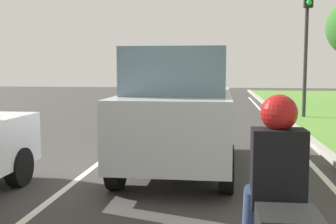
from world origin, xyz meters
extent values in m
plane|color=#383533|center=(0.00, 14.00, 0.00)|extent=(60.00, 60.00, 0.00)
cube|color=silver|center=(-0.70, 14.00, 0.00)|extent=(0.12, 32.00, 0.01)
cube|color=silver|center=(3.60, 14.00, 0.00)|extent=(0.12, 32.00, 0.01)
cube|color=#9E9B93|center=(4.10, 14.00, 0.06)|extent=(0.24, 48.00, 0.12)
cube|color=#B7BABF|center=(0.99, 9.41, 0.93)|extent=(1.91, 4.50, 1.10)
cube|color=slate|center=(0.99, 9.26, 1.88)|extent=(1.70, 2.70, 0.80)
cylinder|color=black|center=(0.11, 10.94, 0.38)|extent=(0.22, 0.76, 0.76)
cylinder|color=black|center=(1.86, 10.94, 0.38)|extent=(0.22, 0.76, 0.76)
cylinder|color=black|center=(0.12, 7.88, 0.38)|extent=(0.22, 0.76, 0.76)
cylinder|color=black|center=(1.87, 7.88, 0.38)|extent=(0.22, 0.76, 0.76)
cylinder|color=black|center=(-1.51, 7.85, 0.32)|extent=(0.22, 0.64, 0.64)
ellipsoid|color=#0C143F|center=(2.20, 5.04, 0.80)|extent=(0.29, 0.50, 0.24)
cube|color=black|center=(2.21, 4.64, 1.18)|extent=(0.40, 0.27, 0.60)
sphere|color=maroon|center=(2.21, 4.67, 1.60)|extent=(0.28, 0.28, 0.28)
cylinder|color=navy|center=(2.04, 4.76, 0.80)|extent=(0.16, 0.30, 0.45)
cylinder|color=navy|center=(2.38, 4.77, 0.80)|extent=(0.16, 0.30, 0.45)
cylinder|color=#2D2D2D|center=(4.96, 18.23, 2.61)|extent=(0.14, 0.14, 5.22)
sphere|color=green|center=(4.96, 17.90, 4.37)|extent=(0.20, 0.20, 0.20)
camera|label=1|loc=(1.78, 1.45, 1.93)|focal=44.91mm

